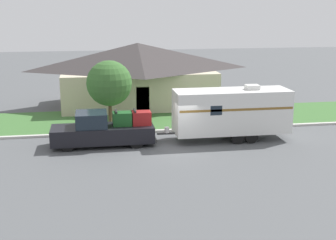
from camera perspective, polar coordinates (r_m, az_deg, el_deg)
The scene contains 8 objects.
ground_plane at distance 27.34m, azimuth 1.02°, elevation -3.48°, with size 120.00×120.00×0.00m, color #515456.
curb_strip at distance 30.87m, azimuth -0.23°, elevation -1.29°, with size 80.00×0.30×0.14m.
lawn_strip at distance 34.38m, azimuth -1.19°, elevation 0.20°, with size 80.00×7.00×0.03m.
house_across_street at distance 38.76m, azimuth -3.69°, elevation 5.73°, with size 13.20×7.57×5.12m.
pickup_truck at distance 27.93m, azimuth -7.85°, elevation -1.24°, with size 6.13×2.03×2.11m.
travel_trailer at distance 28.95m, azimuth 7.75°, elevation 1.07°, with size 8.16×2.29×3.40m.
mailbox at distance 33.61m, azimuth 13.69°, elevation 1.12°, with size 0.48×0.20×1.23m.
tree_in_yard at distance 31.84m, azimuth -7.17°, elevation 4.46°, with size 3.08×3.08×4.54m.
Camera 1 is at (-4.72, -25.65, 8.21)m, focal length 50.00 mm.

